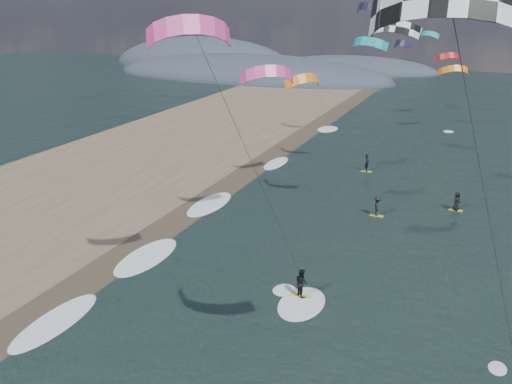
% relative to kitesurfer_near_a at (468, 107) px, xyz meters
% --- Properties ---
extents(wet_sand_strip, '(3.00, 240.00, 0.00)m').
position_rel_kitesurfer_near_a_xyz_m(wet_sand_strip, '(-21.67, 7.19, -14.02)').
color(wet_sand_strip, '#382D23').
rests_on(wet_sand_strip, ground).
extents(coastal_hills, '(80.00, 41.00, 15.00)m').
position_rel_kitesurfer_near_a_xyz_m(coastal_hills, '(-54.51, 105.05, -14.03)').
color(coastal_hills, '#3D4756').
rests_on(coastal_hills, ground).
extents(kitesurfer_near_a, '(7.90, 8.40, 17.98)m').
position_rel_kitesurfer_near_a_xyz_m(kitesurfer_near_a, '(0.00, 0.00, 0.00)').
color(kitesurfer_near_a, yellow).
rests_on(kitesurfer_near_a, ground).
extents(kitesurfer_near_b, '(7.13, 9.09, 16.76)m').
position_rel_kitesurfer_near_a_xyz_m(kitesurfer_near_b, '(-10.95, 6.91, -2.89)').
color(kitesurfer_near_b, yellow).
rests_on(kitesurfer_near_b, ground).
extents(far_kitesurfers, '(10.47, 12.88, 1.84)m').
position_rel_kitesurfer_near_a_xyz_m(far_kitesurfers, '(-6.27, 30.10, -13.18)').
color(far_kitesurfers, yellow).
rests_on(far_kitesurfers, ground).
extents(bg_kite_field, '(13.90, 75.52, 8.84)m').
position_rel_kitesurfer_near_a_xyz_m(bg_kite_field, '(-9.79, 50.22, -1.92)').
color(bg_kite_field, black).
rests_on(bg_kite_field, ground).
extents(shoreline_surf, '(2.40, 79.40, 0.11)m').
position_rel_kitesurfer_near_a_xyz_m(shoreline_surf, '(-20.47, 11.94, -14.03)').
color(shoreline_surf, white).
rests_on(shoreline_surf, ground).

